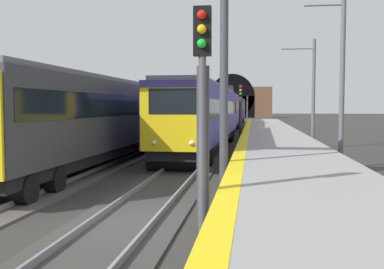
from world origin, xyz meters
TOP-DOWN VIEW (x-y plane):
  - ground_plane at (0.00, 0.00)m, footprint 320.00×320.00m
  - platform_right at (0.00, -4.29)m, footprint 112.00×4.21m
  - platform_right_edge_strip at (0.00, -2.44)m, footprint 112.00×0.50m
  - track_main_line at (0.00, 0.00)m, footprint 160.00×2.66m
  - train_main_approaching at (37.24, 0.00)m, footprint 59.82×3.17m
  - train_adjacent_platform at (20.25, 4.25)m, footprint 40.42×3.17m
  - railway_signal_near at (-0.39, -1.87)m, footprint 0.39×0.38m
  - railway_signal_mid at (29.29, -1.87)m, footprint 0.39×0.38m
  - railway_signal_far at (73.37, -1.87)m, footprint 0.39×0.38m
  - overhead_signal_gantry at (4.88, 2.12)m, footprint 0.70×8.51m
  - tunnel_portal at (99.47, 2.12)m, footprint 2.98×19.04m
  - catenary_mast_near at (10.39, -6.77)m, footprint 0.22×1.78m
  - catenary_mast_far at (19.85, -6.76)m, footprint 0.22×2.18m

SIDE VIEW (x-z plane):
  - ground_plane at x=0.00m, z-range 0.00..0.00m
  - track_main_line at x=0.00m, z-range -0.06..0.15m
  - platform_right at x=0.00m, z-range 0.00..0.92m
  - platform_right_edge_strip at x=0.00m, z-range 0.92..0.93m
  - train_main_approaching at x=37.24m, z-range -0.17..4.74m
  - train_adjacent_platform at x=20.25m, z-range -0.15..4.79m
  - railway_signal_far at x=73.37m, z-range 0.43..5.16m
  - railway_signal_mid at x=29.29m, z-range 0.52..5.15m
  - railway_signal_near at x=-0.39m, z-range 0.53..5.43m
  - catenary_mast_far at x=19.85m, z-range 0.11..7.17m
  - tunnel_portal at x=99.47m, z-range -1.63..9.04m
  - catenary_mast_near at x=10.39m, z-range 0.09..7.85m
  - overhead_signal_gantry at x=4.88m, z-range 1.91..9.67m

